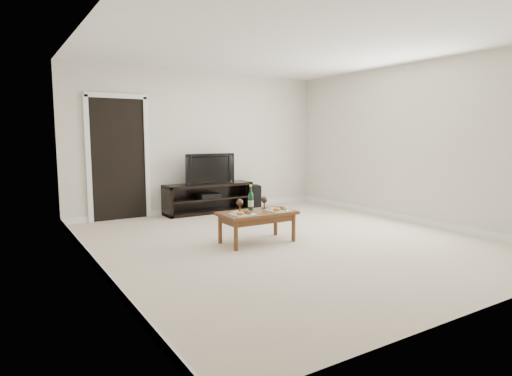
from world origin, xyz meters
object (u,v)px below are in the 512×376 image
at_px(media_console, 209,198).
at_px(coffee_table, 257,227).
at_px(subwoofer, 252,197).
at_px(television, 208,168).

relative_size(media_console, coffee_table, 1.64).
bearing_deg(subwoofer, coffee_table, -105.83).
relative_size(subwoofer, coffee_table, 0.45).
xyz_separation_m(media_console, television, (0.00, 0.00, 0.55)).
bearing_deg(media_console, television, 0.00).
distance_m(television, subwoofer, 1.13).
xyz_separation_m(media_console, coffee_table, (-0.41, -2.36, -0.07)).
height_order(television, subwoofer, television).
distance_m(television, coffee_table, 2.47).
bearing_deg(subwoofer, television, -165.26).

